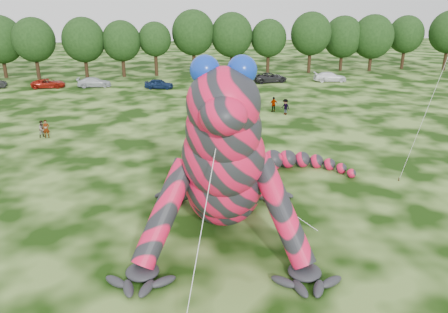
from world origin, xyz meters
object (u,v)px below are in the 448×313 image
tree_11 (232,43)px  tree_9 (155,49)px  tree_17 (448,41)px  spectator_0 (46,129)px  tree_6 (35,48)px  spectator_1 (42,129)px  tree_10 (194,42)px  tree_14 (342,43)px  tree_8 (122,49)px  tree_5 (1,47)px  car_5 (232,80)px  tree_15 (372,43)px  spectator_2 (285,107)px  car_4 (159,84)px  car_3 (94,82)px  spectator_3 (274,104)px  tree_7 (84,48)px  car_2 (48,83)px  tree_16 (405,42)px  car_6 (270,78)px  inflatable_gecko (224,134)px  car_7 (330,77)px  tree_13 (310,43)px  tree_12 (268,46)px

tree_11 → tree_9: bearing=-176.2°
tree_17 → spectator_0: size_ratio=6.11×
tree_6 → spectator_1: tree_6 is taller
tree_10 → tree_14: (26.06, 0.14, -0.55)m
tree_17 → tree_8: bearing=179.7°
tree_8 → tree_5: bearing=175.6°
tree_17 → car_5: size_ratio=2.51×
tree_15 → spectator_2: bearing=-128.9°
tree_15 → spectator_0: tree_15 is taller
tree_14 → spectator_2: 34.57m
tree_8 → car_4: bearing=-62.0°
car_3 → spectator_0: size_ratio=2.82×
car_4 → spectator_3: bearing=-128.0°
tree_7 → car_2: (-4.08, -8.12, -4.09)m
tree_5 → spectator_0: 37.74m
tree_16 → tree_17: (6.50, -2.71, 0.46)m
car_5 → car_6: bearing=-89.3°
tree_14 → car_3: size_ratio=1.98×
tree_5 → tree_17: 75.09m
tree_11 → tree_17: 38.19m
spectator_1 → tree_14: bearing=-5.0°
tree_9 → car_3: size_ratio=1.83×
inflatable_gecko → tree_5: (-28.95, 51.63, -0.07)m
tree_9 → tree_14: 32.43m
tree_17 → spectator_3: tree_17 is taller
tree_15 → car_7: tree_15 is taller
tree_7 → car_5: 24.41m
tree_8 → tree_13: bearing=0.3°
car_3 → car_5: car_3 is taller
tree_15 → tree_16: (6.97, 1.60, -0.13)m
tree_12 → car_3: tree_12 is taller
car_2 → car_6: 32.56m
car_2 → spectator_1: 25.10m
spectator_2 → car_7: bearing=115.0°
tree_7 → spectator_3: 36.07m
tree_12 → car_2: bearing=-165.2°
car_5 → spectator_1: (-21.14, -23.77, 0.11)m
tree_5 → tree_13: bearing=-1.5°
inflatable_gecko → tree_10: tree_10 is taller
inflatable_gecko → spectator_3: inflatable_gecko is taller
car_4 → car_2: bearing=92.2°
tree_11 → spectator_0: (-22.23, -34.29, -4.19)m
tree_17 → spectator_3: (-37.36, -25.89, -4.29)m
tree_7 → tree_6: bearing=-179.1°
tree_14 → tree_17: size_ratio=0.91×
tree_15 → tree_16: tree_15 is taller
tree_10 → tree_16: bearing=1.2°
car_7 → spectator_0: (-36.18, -24.47, 0.12)m
car_7 → inflatable_gecko: bearing=158.0°
tree_15 → car_6: tree_15 is taller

